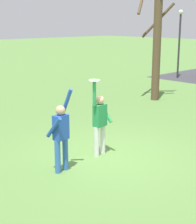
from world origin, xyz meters
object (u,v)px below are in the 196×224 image
(person_catcher, at_px, (100,120))
(bare_tree_tall, at_px, (157,31))
(frisbee_disc, at_px, (94,80))
(person_defender, at_px, (61,133))
(lamppost_by_lot, at_px, (179,37))

(person_catcher, xyz_separation_m, bare_tree_tall, (-3.37, 6.81, 2.16))
(person_catcher, distance_m, frisbee_disc, 1.13)
(bare_tree_tall, bearing_deg, frisbee_disc, -64.23)
(person_defender, distance_m, frisbee_disc, 1.66)
(person_catcher, distance_m, person_defender, 1.45)
(frisbee_disc, relative_size, lamppost_by_lot, 0.07)
(frisbee_disc, xyz_separation_m, lamppost_by_lot, (-6.44, 13.40, 0.49))
(bare_tree_tall, relative_size, lamppost_by_lot, 1.48)
(frisbee_disc, bearing_deg, lamppost_by_lot, 115.69)
(frisbee_disc, bearing_deg, person_catcher, 96.35)
(person_defender, relative_size, lamppost_by_lot, 0.48)
(person_catcher, xyz_separation_m, frisbee_disc, (0.02, -0.22, 1.11))
(bare_tree_tall, bearing_deg, person_catcher, -63.67)
(person_defender, bearing_deg, person_catcher, 0.00)
(person_defender, distance_m, bare_tree_tall, 9.24)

